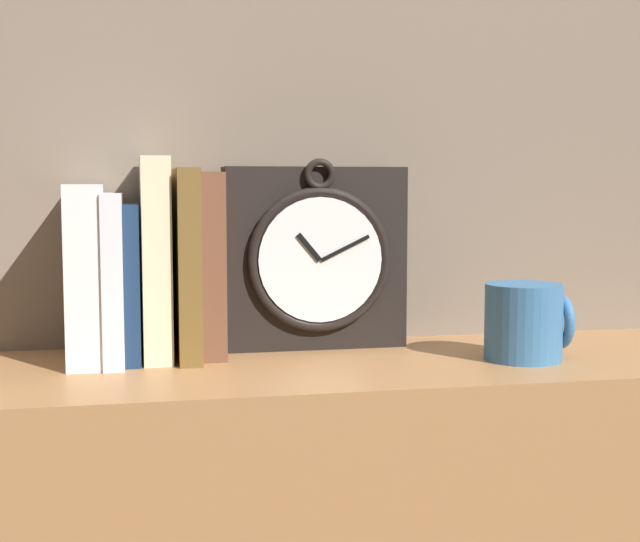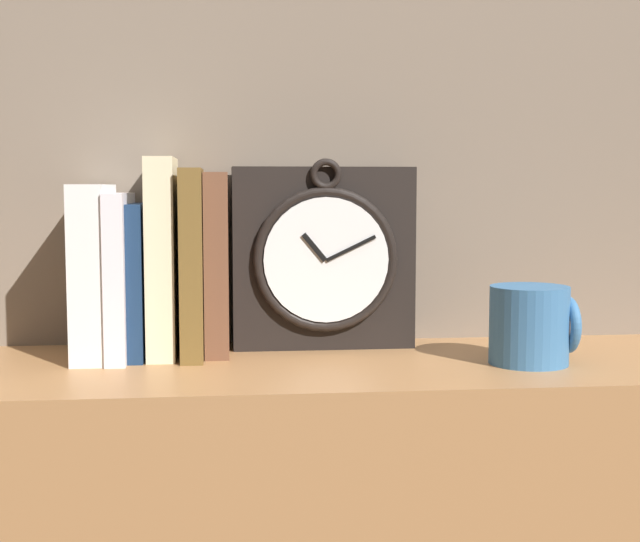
{
  "view_description": "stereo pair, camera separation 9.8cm",
  "coord_description": "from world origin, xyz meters",
  "px_view_note": "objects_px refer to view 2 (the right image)",
  "views": [
    {
      "loc": [
        -0.2,
        -0.96,
        1.07
      ],
      "look_at": [
        0.0,
        0.0,
        0.97
      ],
      "focal_mm": 50.0,
      "sensor_mm": 36.0,
      "label": 1
    },
    {
      "loc": [
        -0.11,
        -0.97,
        1.07
      ],
      "look_at": [
        0.0,
        0.0,
        0.97
      ],
      "focal_mm": 50.0,
      "sensor_mm": 36.0,
      "label": 2
    }
  ],
  "objects_px": {
    "clock": "(323,257)",
    "book_slot1_white": "(120,275)",
    "book_slot0_white": "(94,271)",
    "book_slot2_navy": "(139,280)",
    "book_slot4_brown": "(192,262)",
    "book_slot5_brown": "(216,263)",
    "book_slot3_cream": "(163,257)",
    "mug": "(532,325)"
  },
  "relations": [
    {
      "from": "clock",
      "to": "book_slot0_white",
      "type": "relative_size",
      "value": 1.15
    },
    {
      "from": "book_slot3_cream",
      "to": "mug",
      "type": "relative_size",
      "value": 2.45
    },
    {
      "from": "book_slot4_brown",
      "to": "book_slot5_brown",
      "type": "xyz_separation_m",
      "value": [
        0.03,
        0.01,
        -0.0
      ]
    },
    {
      "from": "clock",
      "to": "book_slot1_white",
      "type": "distance_m",
      "value": 0.24
    },
    {
      "from": "book_slot3_cream",
      "to": "book_slot1_white",
      "type": "bearing_deg",
      "value": -168.83
    },
    {
      "from": "book_slot5_brown",
      "to": "mug",
      "type": "xyz_separation_m",
      "value": [
        0.35,
        -0.11,
        -0.06
      ]
    },
    {
      "from": "clock",
      "to": "book_slot1_white",
      "type": "bearing_deg",
      "value": -171.33
    },
    {
      "from": "book_slot0_white",
      "to": "book_slot3_cream",
      "type": "xyz_separation_m",
      "value": [
        0.08,
        0.01,
        0.02
      ]
    },
    {
      "from": "book_slot0_white",
      "to": "mug",
      "type": "height_order",
      "value": "book_slot0_white"
    },
    {
      "from": "clock",
      "to": "mug",
      "type": "height_order",
      "value": "clock"
    },
    {
      "from": "book_slot0_white",
      "to": "book_slot3_cream",
      "type": "distance_m",
      "value": 0.08
    },
    {
      "from": "book_slot1_white",
      "to": "book_slot3_cream",
      "type": "bearing_deg",
      "value": 11.17
    },
    {
      "from": "book_slot2_navy",
      "to": "book_slot4_brown",
      "type": "bearing_deg",
      "value": -4.06
    },
    {
      "from": "book_slot1_white",
      "to": "book_slot2_navy",
      "type": "distance_m",
      "value": 0.02
    },
    {
      "from": "book_slot2_navy",
      "to": "clock",
      "type": "bearing_deg",
      "value": 7.43
    },
    {
      "from": "book_slot1_white",
      "to": "mug",
      "type": "xyz_separation_m",
      "value": [
        0.46,
        -0.09,
        -0.05
      ]
    },
    {
      "from": "clock",
      "to": "mug",
      "type": "distance_m",
      "value": 0.26
    },
    {
      "from": "book_slot2_navy",
      "to": "mug",
      "type": "distance_m",
      "value": 0.45
    },
    {
      "from": "clock",
      "to": "book_slot4_brown",
      "type": "height_order",
      "value": "clock"
    },
    {
      "from": "book_slot2_navy",
      "to": "book_slot5_brown",
      "type": "bearing_deg",
      "value": 4.83
    },
    {
      "from": "clock",
      "to": "mug",
      "type": "bearing_deg",
      "value": -30.61
    },
    {
      "from": "book_slot2_navy",
      "to": "book_slot4_brown",
      "type": "height_order",
      "value": "book_slot4_brown"
    },
    {
      "from": "book_slot0_white",
      "to": "mug",
      "type": "distance_m",
      "value": 0.5
    },
    {
      "from": "book_slot1_white",
      "to": "book_slot4_brown",
      "type": "height_order",
      "value": "book_slot4_brown"
    },
    {
      "from": "clock",
      "to": "book_slot2_navy",
      "type": "bearing_deg",
      "value": -172.57
    },
    {
      "from": "book_slot3_cream",
      "to": "mug",
      "type": "xyz_separation_m",
      "value": [
        0.41,
        -0.1,
        -0.07
      ]
    },
    {
      "from": "book_slot0_white",
      "to": "book_slot2_navy",
      "type": "distance_m",
      "value": 0.05
    },
    {
      "from": "book_slot3_cream",
      "to": "book_slot4_brown",
      "type": "height_order",
      "value": "book_slot3_cream"
    },
    {
      "from": "book_slot2_navy",
      "to": "book_slot4_brown",
      "type": "relative_size",
      "value": 0.82
    },
    {
      "from": "book_slot1_white",
      "to": "book_slot3_cream",
      "type": "xyz_separation_m",
      "value": [
        0.05,
        0.01,
        0.02
      ]
    },
    {
      "from": "book_slot1_white",
      "to": "book_slot2_navy",
      "type": "relative_size",
      "value": 1.07
    },
    {
      "from": "book_slot1_white",
      "to": "book_slot4_brown",
      "type": "distance_m",
      "value": 0.08
    },
    {
      "from": "book_slot4_brown",
      "to": "book_slot5_brown",
      "type": "distance_m",
      "value": 0.03
    },
    {
      "from": "book_slot1_white",
      "to": "book_slot4_brown",
      "type": "bearing_deg",
      "value": 2.44
    },
    {
      "from": "mug",
      "to": "clock",
      "type": "bearing_deg",
      "value": 149.39
    },
    {
      "from": "book_slot0_white",
      "to": "book_slot4_brown",
      "type": "relative_size",
      "value": 0.92
    },
    {
      "from": "book_slot3_cream",
      "to": "book_slot4_brown",
      "type": "distance_m",
      "value": 0.04
    },
    {
      "from": "book_slot0_white",
      "to": "book_slot1_white",
      "type": "xyz_separation_m",
      "value": [
        0.03,
        -0.0,
        -0.0
      ]
    },
    {
      "from": "book_slot0_white",
      "to": "book_slot1_white",
      "type": "relative_size",
      "value": 1.05
    },
    {
      "from": "book_slot1_white",
      "to": "book_slot4_brown",
      "type": "relative_size",
      "value": 0.87
    },
    {
      "from": "book_slot5_brown",
      "to": "book_slot3_cream",
      "type": "bearing_deg",
      "value": -174.42
    },
    {
      "from": "book_slot0_white",
      "to": "clock",
      "type": "bearing_deg",
      "value": 7.3
    }
  ]
}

